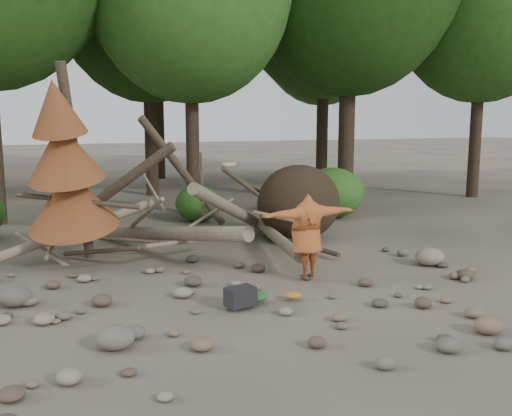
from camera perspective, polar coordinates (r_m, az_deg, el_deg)
name	(u,v)px	position (r m, az deg, el deg)	size (l,w,h in m)	color
ground	(264,300)	(10.23, 0.79, -9.17)	(120.00, 120.00, 0.00)	#514C44
deadfall_pile	(279,206)	(14.57, 2.30, 0.23)	(8.55, 5.24, 3.30)	#332619
dead_conifer	(66,170)	(12.49, -18.43, 3.63)	(2.06, 2.16, 4.35)	#4C3F30
bush_mid	(198,203)	(17.60, -5.80, 0.46)	(1.40, 1.40, 1.12)	#2A5D1B
bush_right	(332,193)	(18.32, 7.66, 1.53)	(2.00, 2.00, 1.60)	#356E22
frisbee_thrower	(307,236)	(11.18, 5.10, -2.78)	(2.67, 0.85, 2.31)	#AF5627
backpack	(240,300)	(9.72, -1.58, -9.17)	(0.48, 0.32, 0.32)	black
cloth_green	(255,299)	(9.99, -0.07, -9.10)	(0.45, 0.38, 0.17)	#255C29
cloth_orange	(293,298)	(10.18, 3.74, -8.96)	(0.30, 0.25, 0.11)	#B4721F
boulder_front_left	(115,337)	(8.39, -13.91, -12.45)	(0.56, 0.50, 0.33)	#6C655A
boulder_front_right	(488,325)	(9.36, 22.23, -10.81)	(0.43, 0.39, 0.26)	#7F5F4F
boulder_mid_right	(430,257)	(13.01, 16.97, -4.67)	(0.64, 0.58, 0.38)	gray
boulder_mid_left	(15,296)	(10.67, -22.99, -8.15)	(0.59, 0.53, 0.35)	#5E574F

